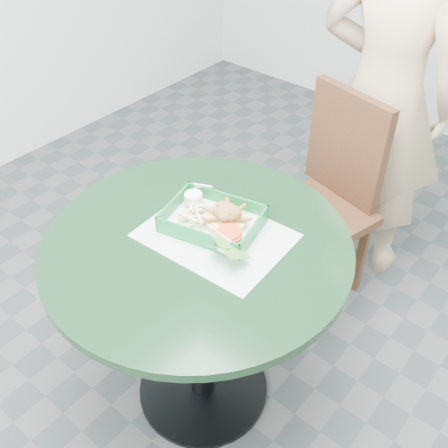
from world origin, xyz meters
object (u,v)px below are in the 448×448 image
Objects in this scene: cafe_table at (199,286)px; sauce_ramekin at (200,200)px; food_basket at (213,227)px; crab_sandwich at (225,222)px; diner_person at (388,75)px; dining_chair at (329,190)px.

sauce_ramekin reaches higher than cafe_table.
cafe_table is 3.31× the size of food_basket.
crab_sandwich is at bearing -14.26° from sauce_ramekin.
crab_sandwich is 0.13m from sauce_ramekin.
food_basket is at bearing 95.37° from cafe_table.
diner_person is 14.79× the size of crab_sandwich.
dining_chair reaches higher than food_basket.
food_basket is 0.11m from sauce_ramekin.
diner_person is (0.04, 1.09, 0.35)m from cafe_table.
cafe_table is 0.50× the size of diner_person.
food_basket is at bearing -160.99° from crab_sandwich.
food_basket is 2.22× the size of crab_sandwich.
cafe_table is 0.27m from sauce_ramekin.
diner_person is at bearing 87.92° from cafe_table.
sauce_ramekin is at bearing 78.17° from diner_person.
diner_person is 33.01× the size of sauce_ramekin.
crab_sandwich reaches higher than sauce_ramekin.
cafe_table is 0.77m from dining_chair.
sauce_ramekin is at bearing 128.05° from cafe_table.
diner_person is 1.00m from crab_sandwich.
dining_chair reaches higher than crab_sandwich.
dining_chair is at bearing 88.47° from cafe_table.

